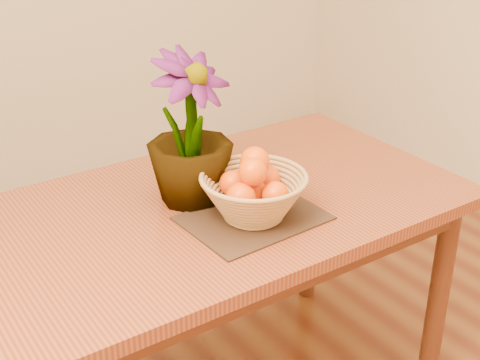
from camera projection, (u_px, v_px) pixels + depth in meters
table at (219, 228)px, 1.92m from camera, size 1.40×0.80×0.75m
placemat at (253, 218)px, 1.79m from camera, size 0.37×0.29×0.01m
wicker_basket at (254, 198)px, 1.76m from camera, size 0.29×0.29×0.12m
orange_pile at (254, 182)px, 1.74m from camera, size 0.20×0.19×0.14m
potted_plant at (190, 130)px, 1.80m from camera, size 0.30×0.30×0.42m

